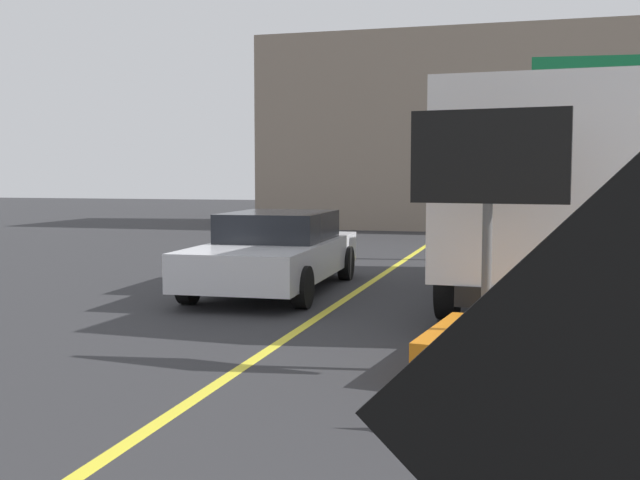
# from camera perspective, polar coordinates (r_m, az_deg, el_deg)

# --- Properties ---
(lane_center_stripe) EXTENTS (0.14, 36.00, 0.01)m
(lane_center_stripe) POSITION_cam_1_polar(r_m,az_deg,el_deg) (6.82, -11.03, -12.60)
(lane_center_stripe) COLOR yellow
(lane_center_stripe) RESTS_ON ground
(arrow_board_trailer) EXTENTS (1.60, 1.93, 2.70)m
(arrow_board_trailer) POSITION_cam_1_polar(r_m,az_deg,el_deg) (8.11, 12.18, -6.34)
(arrow_board_trailer) COLOR orange
(arrow_board_trailer) RESTS_ON ground
(box_truck) EXTENTS (2.88, 8.02, 3.24)m
(box_truck) POSITION_cam_1_polar(r_m,az_deg,el_deg) (12.95, 16.12, 3.49)
(box_truck) COLOR black
(box_truck) RESTS_ON ground
(pickup_car) EXTENTS (2.23, 5.13, 1.38)m
(pickup_car) POSITION_cam_1_polar(r_m,az_deg,el_deg) (13.60, -3.27, -0.82)
(pickup_car) COLOR silver
(pickup_car) RESTS_ON ground
(highway_guide_sign) EXTENTS (2.78, 0.37, 5.00)m
(highway_guide_sign) POSITION_cam_1_polar(r_m,az_deg,el_deg) (19.29, 21.10, 8.63)
(highway_guide_sign) COLOR gray
(highway_guide_sign) RESTS_ON ground
(far_building_block) EXTENTS (18.89, 6.16, 7.30)m
(far_building_block) POSITION_cam_1_polar(r_m,az_deg,el_deg) (30.81, 14.09, 7.69)
(far_building_block) COLOR gray
(far_building_block) RESTS_ON ground
(traffic_cone_mid_lane) EXTENTS (0.36, 0.36, 0.75)m
(traffic_cone_mid_lane) POSITION_cam_1_polar(r_m,az_deg,el_deg) (6.26, 10.52, -10.72)
(traffic_cone_mid_lane) COLOR black
(traffic_cone_mid_lane) RESTS_ON ground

